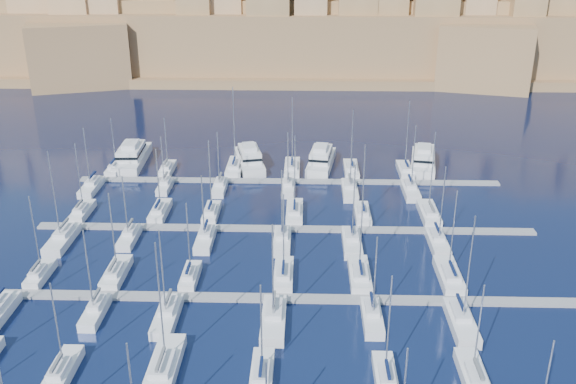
{
  "coord_description": "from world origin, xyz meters",
  "views": [
    {
      "loc": [
        3.41,
        -87.71,
        47.38
      ],
      "look_at": [
        0.7,
        6.0,
        8.59
      ],
      "focal_mm": 40.0,
      "sensor_mm": 36.0,
      "label": 1
    }
  ],
  "objects_px": {
    "sailboat_2": "(164,366)",
    "motor_yacht_d": "(423,160)",
    "motor_yacht_b": "(249,159)",
    "sailboat_4": "(386,378)",
    "motor_yacht_c": "(321,159)",
    "motor_yacht_a": "(132,156)"
  },
  "relations": [
    {
      "from": "motor_yacht_a",
      "to": "motor_yacht_d",
      "type": "relative_size",
      "value": 1.06
    },
    {
      "from": "motor_yacht_b",
      "to": "motor_yacht_a",
      "type": "bearing_deg",
      "value": 177.86
    },
    {
      "from": "sailboat_2",
      "to": "sailboat_4",
      "type": "distance_m",
      "value": 25.23
    },
    {
      "from": "sailboat_4",
      "to": "motor_yacht_c",
      "type": "xyz_separation_m",
      "value": [
        -5.95,
        70.0,
        0.99
      ]
    },
    {
      "from": "motor_yacht_c",
      "to": "motor_yacht_b",
      "type": "bearing_deg",
      "value": 179.67
    },
    {
      "from": "sailboat_2",
      "to": "motor_yacht_c",
      "type": "xyz_separation_m",
      "value": [
        19.25,
        68.74,
        0.95
      ]
    },
    {
      "from": "sailboat_2",
      "to": "motor_yacht_a",
      "type": "height_order",
      "value": "sailboat_2"
    },
    {
      "from": "sailboat_4",
      "to": "motor_yacht_c",
      "type": "bearing_deg",
      "value": 94.86
    },
    {
      "from": "motor_yacht_a",
      "to": "motor_yacht_c",
      "type": "relative_size",
      "value": 1.12
    },
    {
      "from": "sailboat_2",
      "to": "sailboat_4",
      "type": "height_order",
      "value": "sailboat_2"
    },
    {
      "from": "sailboat_2",
      "to": "motor_yacht_c",
      "type": "relative_size",
      "value": 1.04
    },
    {
      "from": "motor_yacht_b",
      "to": "motor_yacht_d",
      "type": "bearing_deg",
      "value": 0.43
    },
    {
      "from": "motor_yacht_b",
      "to": "motor_yacht_d",
      "type": "height_order",
      "value": "same"
    },
    {
      "from": "sailboat_4",
      "to": "motor_yacht_b",
      "type": "relative_size",
      "value": 0.85
    },
    {
      "from": "motor_yacht_a",
      "to": "motor_yacht_c",
      "type": "distance_m",
      "value": 40.76
    },
    {
      "from": "sailboat_2",
      "to": "sailboat_4",
      "type": "bearing_deg",
      "value": -2.86
    },
    {
      "from": "motor_yacht_b",
      "to": "motor_yacht_c",
      "type": "bearing_deg",
      "value": -0.33
    },
    {
      "from": "sailboat_4",
      "to": "motor_yacht_d",
      "type": "xyz_separation_m",
      "value": [
        15.76,
        70.36,
        0.99
      ]
    },
    {
      "from": "motor_yacht_c",
      "to": "motor_yacht_d",
      "type": "height_order",
      "value": "same"
    },
    {
      "from": "sailboat_2",
      "to": "motor_yacht_d",
      "type": "relative_size",
      "value": 0.99
    },
    {
      "from": "motor_yacht_b",
      "to": "motor_yacht_c",
      "type": "height_order",
      "value": "same"
    },
    {
      "from": "motor_yacht_b",
      "to": "motor_yacht_c",
      "type": "distance_m",
      "value": 15.27
    }
  ]
}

